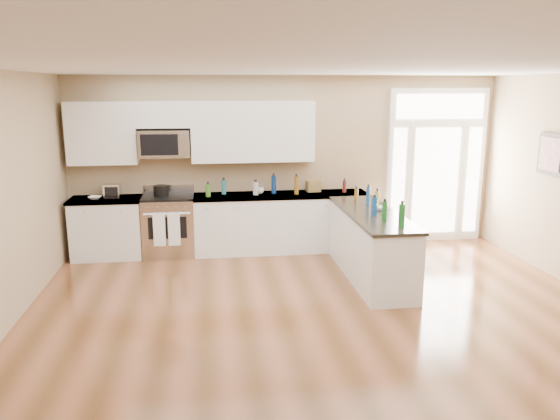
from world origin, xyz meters
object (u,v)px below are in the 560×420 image
object	(u,v)px
peninsula_cabinet	(371,247)
stockpot	(161,190)
toaster_oven	(112,191)
kitchen_range	(169,225)

from	to	relation	value
peninsula_cabinet	stockpot	bearing A→B (deg)	153.30
toaster_oven	stockpot	bearing A→B (deg)	4.06
stockpot	toaster_oven	bearing A→B (deg)	179.73
kitchen_range	toaster_oven	distance (m)	1.01
kitchen_range	stockpot	world-z (taller)	stockpot
kitchen_range	stockpot	bearing A→B (deg)	159.68
stockpot	kitchen_range	bearing A→B (deg)	-20.32
toaster_oven	kitchen_range	bearing A→B (deg)	1.52
peninsula_cabinet	stockpot	distance (m)	3.36
peninsula_cabinet	stockpot	world-z (taller)	stockpot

